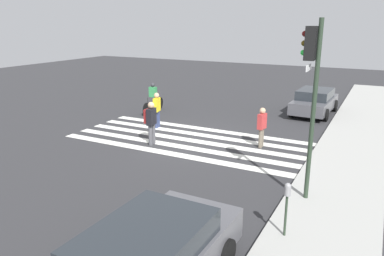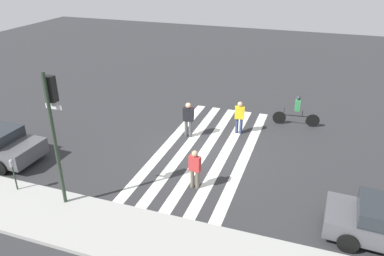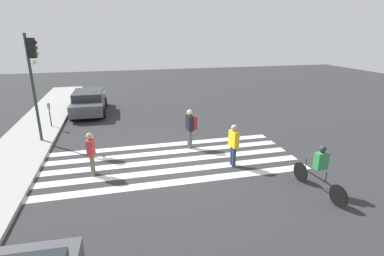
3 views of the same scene
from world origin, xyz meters
The scene contains 9 objects.
ground_plane centered at (0.00, 0.00, 0.00)m, with size 60.00×60.00×0.00m, color #2D2D30.
sidewalk_curb centered at (0.00, 6.25, 0.07)m, with size 36.00×2.50×0.14m.
crosswalk_stripes centered at (0.00, 0.00, 0.00)m, with size 4.08×10.00×0.01m.
traffic_light centered at (3.49, 5.42, 3.44)m, with size 0.60×0.50×4.92m.
parking_meter centered at (5.66, 5.50, 1.06)m, with size 0.15×0.15×1.43m.
pedestrian_adult_yellow_jacket centered at (-1.02, -2.20, 0.94)m, with size 0.49×0.29×1.67m.
pedestrian_adult_blue_shirt centered at (1.20, -1.06, 1.03)m, with size 0.51×0.43×1.76m.
pedestrian_adult_tall_backpack centered at (-0.50, 3.01, 0.91)m, with size 0.47×0.27×1.61m.
cyclist_near_curb centered at (-3.60, -4.09, 0.87)m, with size 2.36×0.42×1.63m.
Camera 2 is at (-4.36, 14.34, 8.22)m, focal length 35.00 mm.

